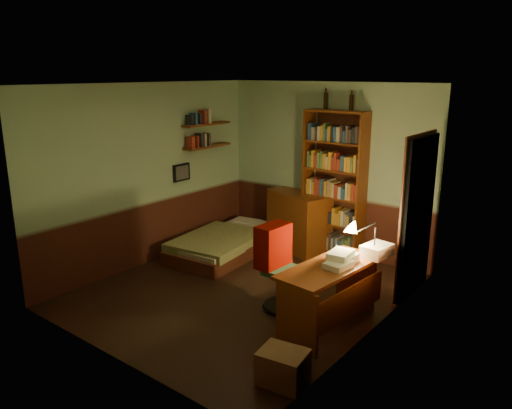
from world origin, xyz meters
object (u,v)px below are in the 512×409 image
Objects in this scene: mini_stereo at (312,188)px; desk at (329,296)px; bed at (225,237)px; desk_lamp at (376,229)px; dresser at (299,221)px; bookshelf at (334,185)px; cardboard_box_a at (283,367)px; office_chair at (286,273)px; cardboard_box_b at (285,360)px.

mini_stereo is 2.58m from desk.
desk_lamp is at bearing -14.51° from bed.
dresser is 1.53× the size of desk_lamp.
dresser is 0.78× the size of desk.
cardboard_box_a is (1.30, -3.16, -0.94)m from bookshelf.
cardboard_box_a is at bearing -73.50° from mini_stereo.
office_chair is 1.33m from cardboard_box_b.
desk is (2.40, -1.00, 0.08)m from bed.
desk is at bearing -135.92° from desk_lamp.
mini_stereo is 2.28m from desk_lamp.
cardboard_box_a is at bearing -61.07° from cardboard_box_b.
bed is 5.65× the size of cardboard_box_b.
dresser reaches higher than cardboard_box_a.
mini_stereo is 0.22× the size of desk.
cardboard_box_a is (1.85, -3.08, -0.30)m from dresser.
dresser is 2.45× the size of cardboard_box_a.
dresser is at bearing -152.84° from mini_stereo.
desk is at bearing 97.33° from cardboard_box_b.
bed is 1.55m from mini_stereo.
office_chair reaches higher than cardboard_box_b.
cardboard_box_a is at bearing -111.34° from desk_lamp.
dresser is 2.40m from desk_lamp.
office_chair is (-0.60, 0.03, 0.10)m from desk.
dresser is at bearing 44.64° from bed.
bed reaches higher than cardboard_box_b.
dresser is at bearing 136.18° from desk.
cardboard_box_b is at bearing -40.29° from dresser.
desk is 1.07m from cardboard_box_b.
desk is at bearing 0.82° from office_chair.
bookshelf is at bearing 27.27° from dresser.
mini_stereo is at bearing 119.58° from desk_lamp.
cardboard_box_a is (0.22, -1.19, -0.20)m from desk.
bookshelf is (0.55, 0.08, 0.64)m from dresser.
cardboard_box_b is (-0.09, 0.16, -0.04)m from cardboard_box_a.
desk_lamp is (2.66, -0.47, 0.77)m from bed.
bookshelf reaches higher than bed.
bookshelf is 3.39m from cardboard_box_b.
desk_lamp is at bearing 85.37° from cardboard_box_b.
desk is (1.63, -1.89, -0.10)m from dresser.
dresser reaches higher than cardboard_box_b.
desk_lamp reaches higher than desk.
bed is 1.77× the size of dresser.
office_chair is at bearing -77.45° from mini_stereo.
mini_stereo reaches higher than cardboard_box_a.
cardboard_box_a is at bearing -74.23° from desk.
mini_stereo is at bearing 117.61° from office_chair.
dresser is 1.14× the size of office_chair.
desk_lamp is 1.83m from cardboard_box_b.
cardboard_box_b is (-0.13, -1.57, -0.93)m from desk_lamp.
bed is 1.38× the size of desk.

